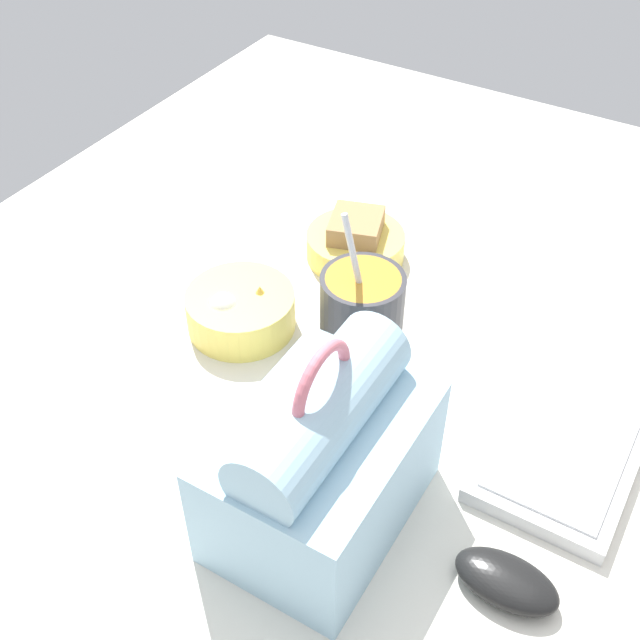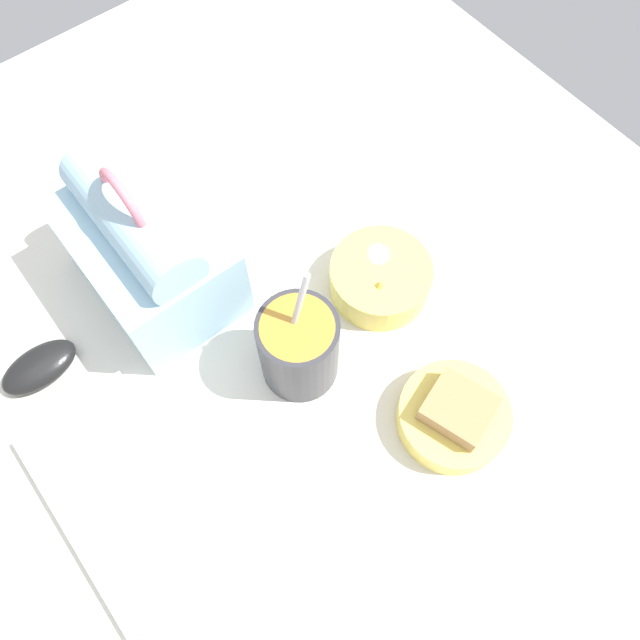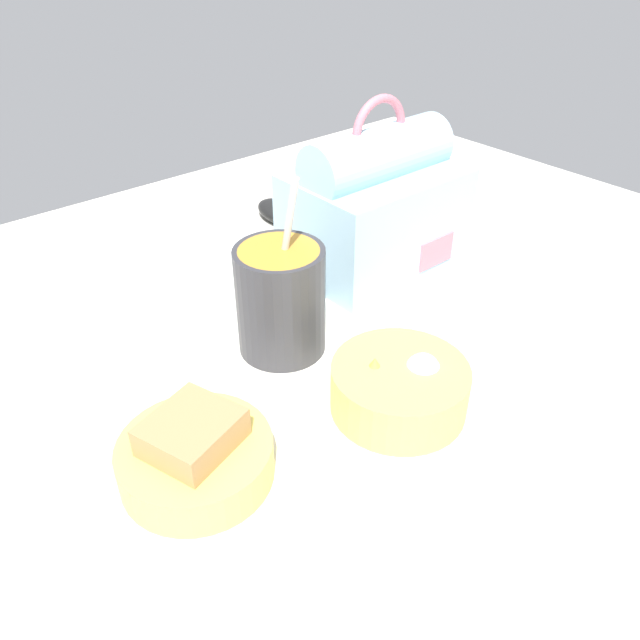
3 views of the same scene
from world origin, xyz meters
TOP-DOWN VIEW (x-y plane):
  - desk_surface at (0.00, 0.00)cm, footprint 140.00×110.00cm
  - keyboard at (-3.34, 28.96)cm, footprint 32.64×13.95cm
  - lunch_bag at (20.86, 11.44)cm, footprint 20.76×15.04cm
  - soup_cup at (0.61, 4.45)cm, footprint 9.19×9.19cm
  - bento_bowl_sandwich at (-15.69, -5.18)cm, footprint 12.80×12.80cm
  - bento_bowl_snacks at (3.04, -10.17)cm, footprint 12.81×12.81cm
  - computer_mouse at (19.48, 29.26)cm, footprint 5.27×9.39cm

SIDE VIEW (x-z plane):
  - desk_surface at x=0.00cm, z-range 0.00..2.00cm
  - keyboard at x=-3.34cm, z-range 1.97..4.07cm
  - computer_mouse at x=19.48cm, z-range 2.00..4.85cm
  - bento_bowl_sandwich at x=-15.69cm, z-range 1.21..7.42cm
  - bento_bowl_snacks at x=3.04cm, z-range 1.67..7.42cm
  - soup_cup at x=0.61cm, z-range -1.67..17.86cm
  - lunch_bag at x=20.86cm, z-range -0.84..20.78cm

